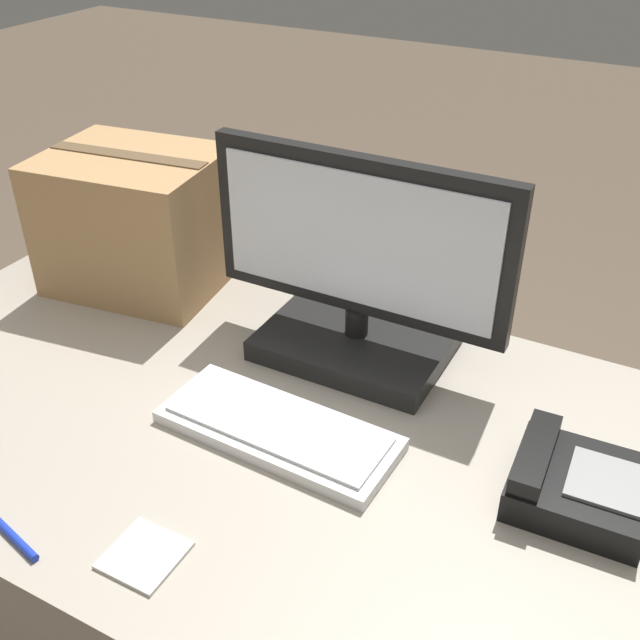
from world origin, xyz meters
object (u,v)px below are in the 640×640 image
Objects in this scene: cardboard_box at (137,221)px; pen_marker at (10,533)px; monitor at (358,282)px; keyboard at (278,429)px; sticky_note_pad at (144,555)px; desk_phone at (575,484)px.

pen_marker is (0.31, -0.68, -0.14)m from cardboard_box.
monitor is 1.39× the size of keyboard.
sticky_note_pad is at bearing -94.16° from monitor.
desk_phone is (0.46, -0.20, -0.12)m from monitor.
keyboard is (-0.01, -0.28, -0.14)m from monitor.
desk_phone is at bearing 12.56° from keyboard.
keyboard is 0.43m from pen_marker.
pen_marker is 0.20m from sticky_note_pad.
monitor is 0.51m from desk_phone.
keyboard is at bearing 83.42° from sticky_note_pad.
monitor is 5.73× the size of sticky_note_pad.
keyboard is 3.04× the size of pen_marker.
desk_phone is 0.63m from sticky_note_pad.
keyboard reaches higher than pen_marker.
desk_phone is 2.03× the size of sticky_note_pad.
monitor is at bearing 85.84° from sticky_note_pad.
pen_marker is at bearing -119.48° from keyboard.
desk_phone is at bearing 37.75° from sticky_note_pad.
cardboard_box is at bearing 164.86° from desk_phone.
keyboard is 1.04× the size of cardboard_box.
sticky_note_pad is at bearing -94.14° from keyboard.
sticky_note_pad is at bearing -148.99° from pen_marker.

